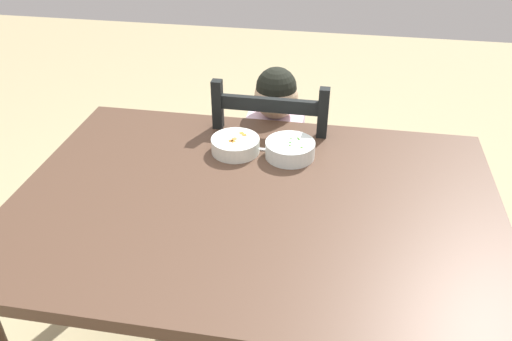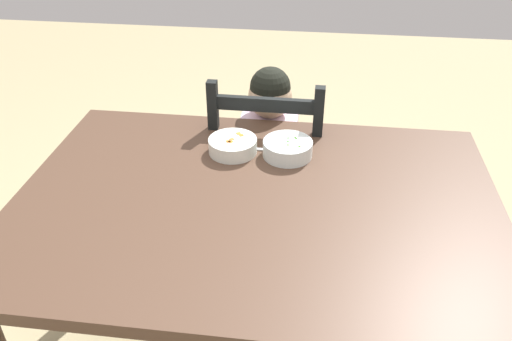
# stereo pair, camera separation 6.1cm
# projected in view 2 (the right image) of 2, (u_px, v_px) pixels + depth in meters

# --- Properties ---
(dining_table) EXTENTS (1.45, 1.02, 0.78)m
(dining_table) POSITION_uv_depth(u_px,v_px,m) (256.00, 224.00, 1.59)
(dining_table) COLOR #4F3728
(dining_table) RESTS_ON ground
(dining_chair) EXTENTS (0.42, 0.42, 0.96)m
(dining_chair) POSITION_uv_depth(u_px,v_px,m) (268.00, 182.00, 2.18)
(dining_chair) COLOR black
(dining_chair) RESTS_ON ground
(child_figure) EXTENTS (0.32, 0.31, 0.96)m
(child_figure) POSITION_uv_depth(u_px,v_px,m) (269.00, 147.00, 2.08)
(child_figure) COLOR silver
(child_figure) RESTS_ON ground
(bowl_of_peas) EXTENTS (0.17, 0.17, 0.06)m
(bowl_of_peas) POSITION_uv_depth(u_px,v_px,m) (288.00, 148.00, 1.74)
(bowl_of_peas) COLOR white
(bowl_of_peas) RESTS_ON dining_table
(bowl_of_carrots) EXTENTS (0.16, 0.16, 0.05)m
(bowl_of_carrots) POSITION_uv_depth(u_px,v_px,m) (233.00, 145.00, 1.76)
(bowl_of_carrots) COLOR white
(bowl_of_carrots) RESTS_ON dining_table
(spoon) EXTENTS (0.14, 0.03, 0.01)m
(spoon) POSITION_uv_depth(u_px,v_px,m) (247.00, 148.00, 1.79)
(spoon) COLOR silver
(spoon) RESTS_ON dining_table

